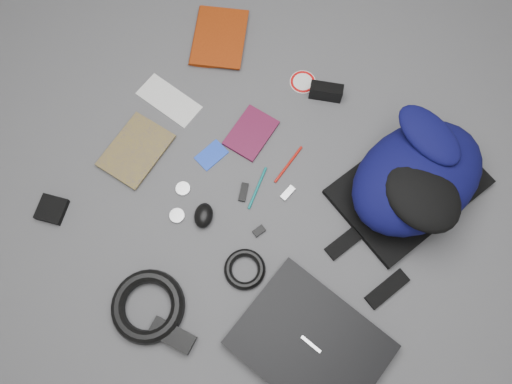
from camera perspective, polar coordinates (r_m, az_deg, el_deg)
The scene contains 22 objects.
ground at distance 1.56m, azimuth 0.00°, elevation -0.23°, with size 4.00×4.00×0.00m, color #4F4F51.
backpack at distance 1.54m, azimuth 17.95°, elevation 1.61°, with size 0.33×0.48×0.20m, color #080833, non-canonical shape.
laptop at distance 1.47m, azimuth 6.22°, elevation -16.93°, with size 0.40×0.31×0.04m, color black.
textbook_red at distance 1.82m, azimuth -7.11°, elevation 17.36°, with size 0.18×0.24×0.03m, color maroon.
comic_book at distance 1.68m, azimuth -15.70°, elevation 5.94°, with size 0.16×0.22×0.02m, color gold.
envelope at distance 1.71m, azimuth -9.91°, elevation 10.28°, with size 0.21×0.10×0.00m, color silver.
dvd_case at distance 1.63m, azimuth -0.57°, elevation 6.76°, with size 0.12×0.17×0.01m, color #4A0E28.
compact_camera at distance 1.68m, azimuth 8.00°, elevation 11.30°, with size 0.11×0.04×0.06m, color black.
sticker_disc at distance 1.73m, azimuth 5.37°, elevation 12.41°, with size 0.09×0.09×0.00m, color white.
pen_teal at distance 1.56m, azimuth 0.16°, elevation 0.47°, with size 0.01×0.01×0.15m, color #0B6B6B.
pen_red at distance 1.59m, azimuth 3.72°, elevation 3.17°, with size 0.01×0.01×0.15m, color #B8170E.
id_badge at distance 1.61m, azimuth -5.12°, elevation 4.23°, with size 0.06×0.10×0.00m, color blue.
usb_black at distance 1.55m, azimuth -1.44°, elevation -0.02°, with size 0.02×0.06×0.01m, color black.
usb_silver at distance 1.55m, azimuth 3.65°, elevation -0.11°, with size 0.02×0.05×0.01m, color #ADACAF.
key_fob at distance 1.52m, azimuth 0.35°, elevation -4.47°, with size 0.02×0.04×0.01m, color black.
mouse at distance 1.52m, azimuth -6.01°, elevation -2.68°, with size 0.06×0.08×0.04m, color black.
headphone_left at distance 1.57m, azimuth -8.34°, elevation 0.37°, with size 0.04×0.04×0.01m, color silver.
headphone_right at distance 1.55m, azimuth -9.00°, elevation -2.70°, with size 0.05×0.05×0.01m, color #A9A9AB.
cable_coil at distance 1.49m, azimuth -1.29°, elevation -8.82°, with size 0.12×0.12×0.02m, color black.
power_brick at distance 1.48m, azimuth -9.54°, elevation -15.84°, with size 0.13×0.05×0.03m, color black.
power_cord_coil at distance 1.50m, azimuth -12.24°, elevation -12.65°, with size 0.21×0.21×0.04m, color black.
pouch at distance 1.65m, azimuth -22.31°, elevation -1.84°, with size 0.08×0.08×0.02m, color black.
Camera 1 is at (0.25, -0.41, 1.48)m, focal length 35.00 mm.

